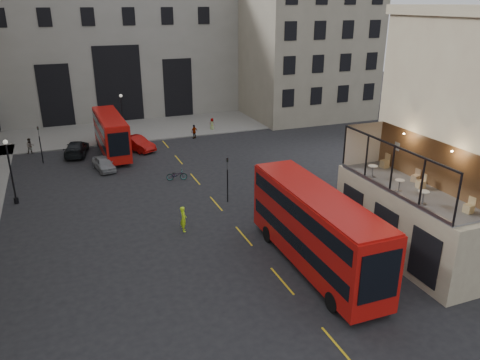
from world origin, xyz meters
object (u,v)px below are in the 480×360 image
object	(u,v)px
cafe_chair_d	(385,163)
cafe_table_mid	(400,184)
cyclist	(183,219)
cafe_table_far	(373,169)
pedestrian_c	(194,132)
cafe_table_near	(423,196)
cafe_chair_a	(469,208)
pedestrian_b	(112,140)
car_a	(104,164)
bicycle	(177,175)
street_lamp_b	(123,119)
pedestrian_d	(212,124)
street_lamp_a	(12,176)
bus_near	(315,226)
car_b	(137,144)
cafe_chair_b	(421,184)
bus_far	(111,132)
car_c	(77,148)
cafe_chair_c	(416,178)
traffic_light_far	(40,140)
pedestrian_a	(30,146)

from	to	relation	value
cafe_chair_d	cafe_table_mid	bearing A→B (deg)	-116.27
cyclist	cafe_table_far	size ratio (longest dim) A/B	2.43
pedestrian_c	cafe_table_near	size ratio (longest dim) A/B	2.11
pedestrian_c	cafe_chair_a	distance (m)	35.85
cafe_table_mid	cafe_table_far	distance (m)	2.57
pedestrian_b	car_a	bearing A→B (deg)	-152.51
bicycle	street_lamp_b	bearing A→B (deg)	20.89
pedestrian_b	bicycle	bearing A→B (deg)	-120.25
pedestrian_c	pedestrian_d	bearing A→B (deg)	-164.48
cafe_table_mid	street_lamp_a	bearing A→B (deg)	141.35
pedestrian_c	pedestrian_b	bearing A→B (deg)	-23.22
bus_near	cafe_chair_d	size ratio (longest dim) A/B	12.69
car_b	cafe_table_near	size ratio (longest dim) A/B	5.98
bicycle	cafe_chair_b	distance (m)	21.94
bus_far	bicycle	bearing A→B (deg)	-66.72
car_c	cafe_table_near	bearing A→B (deg)	129.73
cyclist	pedestrian_b	world-z (taller)	pedestrian_b
cafe_table_mid	cafe_table_far	bearing A→B (deg)	91.02
car_a	cafe_table_far	xyz separation A→B (m)	(15.05, -21.16, 4.47)
cafe_table_near	cafe_chair_c	world-z (taller)	cafe_chair_c
street_lamp_a	cafe_chair_c	distance (m)	30.13
car_c	cafe_chair_c	bearing A→B (deg)	135.06
traffic_light_far	bus_near	xyz separation A→B (m)	(15.50, -27.23, 0.32)
street_lamp_b	bus_near	distance (m)	33.86
bus_near	cafe_table_far	xyz separation A→B (m)	(5.07, 1.71, 2.36)
car_b	street_lamp_a	bearing A→B (deg)	-165.37
cafe_table_mid	cafe_chair_d	world-z (taller)	cafe_chair_d
street_lamp_a	cafe_table_near	xyz separation A→B (m)	(22.52, -20.21, 2.73)
street_lamp_b	car_b	size ratio (longest dim) A/B	1.13
street_lamp_b	pedestrian_d	distance (m)	11.10
bus_far	traffic_light_far	bearing A→B (deg)	-174.73
cyclist	pedestrian_a	distance (m)	25.78
pedestrian_a	pedestrian_c	size ratio (longest dim) A/B	1.02
traffic_light_far	cafe_chair_b	world-z (taller)	cafe_chair_b
cyclist	cafe_chair_a	size ratio (longest dim) A/B	2.15
car_a	cafe_chair_b	distance (m)	29.38
bus_near	cafe_table_far	world-z (taller)	cafe_table_far
pedestrian_b	cafe_chair_a	bearing A→B (deg)	-116.06
bus_far	cafe_chair_a	distance (m)	36.05
cafe_chair_a	pedestrian_b	bearing A→B (deg)	113.28
street_lamp_b	pedestrian_a	size ratio (longest dim) A/B	3.15
cyclist	pedestrian_a	size ratio (longest dim) A/B	1.11
car_b	cyclist	size ratio (longest dim) A/B	2.51
car_c	cafe_chair_a	size ratio (longest dim) A/B	5.82
car_a	bicycle	world-z (taller)	car_a
street_lamp_b	pedestrian_d	bearing A→B (deg)	0.68
bicycle	cafe_chair_c	distance (m)	21.34
bus_far	cafe_table_mid	world-z (taller)	cafe_table_mid
street_lamp_a	bus_far	xyz separation A→B (m)	(8.97, 10.64, -0.04)
traffic_light_far	cafe_table_near	xyz separation A→B (m)	(20.52, -30.21, 2.70)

